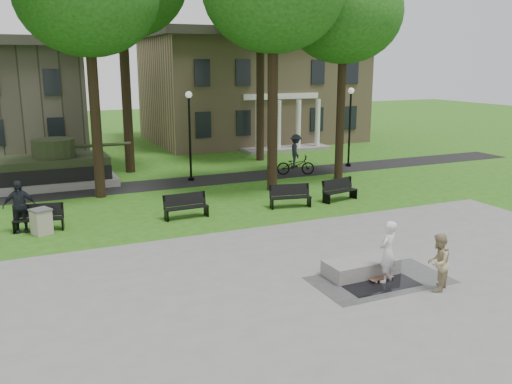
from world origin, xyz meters
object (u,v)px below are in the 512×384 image
friend_watching (438,262)px  skateboarder (388,252)px  concrete_block (361,267)px  trash_bin (41,221)px  cyclist (296,158)px  park_bench_0 (38,217)px

friend_watching → skateboarder: bearing=-82.7°
concrete_block → trash_bin: (-8.43, 8.10, 0.24)m
concrete_block → cyclist: (5.27, 13.95, 0.69)m
trash_bin → cyclist: bearing=23.1°
skateboarder → park_bench_0: (-8.86, 9.41, -0.40)m
friend_watching → park_bench_0: (-9.75, 10.47, -0.31)m
park_bench_0 → friend_watching: bearing=-37.6°
cyclist → park_bench_0: size_ratio=1.24×
skateboarder → park_bench_0: bearing=-75.1°
concrete_block → skateboarder: bearing=-65.7°
concrete_block → cyclist: cyclist is taller
cyclist → park_bench_0: bearing=131.8°
concrete_block → trash_bin: trash_bin is taller
skateboarder → park_bench_0: size_ratio=0.98×
friend_watching → trash_bin: size_ratio=1.69×
skateboarder → cyclist: size_ratio=0.79×
park_bench_0 → concrete_block: bearing=-36.0°
cyclist → trash_bin: 14.91m
cyclist → concrete_block: bearing=-179.9°
concrete_block → skateboarder: size_ratio=1.22×
skateboarder → cyclist: cyclist is taller
concrete_block → trash_bin: size_ratio=2.29×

